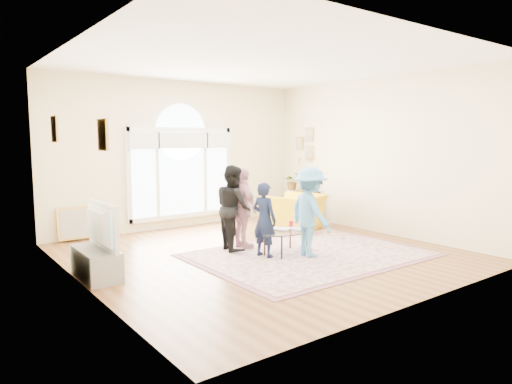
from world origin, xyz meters
TOP-DOWN VIEW (x-y plane):
  - ground at (0.00, 0.00)m, footprint 6.00×6.00m
  - room_shell at (0.01, 2.83)m, footprint 6.00×6.00m
  - area_rug at (0.55, -0.58)m, footprint 3.60×2.60m
  - rug_border at (0.55, -0.58)m, footprint 3.80×2.80m
  - tv_console at (-2.75, 0.30)m, footprint 0.45×1.00m
  - television at (-2.74, 0.30)m, footprint 0.17×1.13m
  - coffee_table at (0.24, -0.31)m, footprint 1.13×0.82m
  - armchair at (1.78, 1.16)m, footprint 1.47×1.39m
  - side_cabinet at (2.78, 1.90)m, footprint 0.40×0.50m
  - floor_lamp at (2.68, 2.14)m, footprint 0.25×0.25m
  - plant_pedestal at (2.70, 2.35)m, footprint 0.20×0.20m
  - potted_plant at (2.70, 2.35)m, footprint 0.39×0.34m
  - leaning_picture at (-2.26, 2.90)m, footprint 0.80×0.14m
  - child_navy at (-0.16, -0.23)m, footprint 0.40×0.51m
  - child_black at (-0.30, 0.47)m, footprint 0.71×0.83m
  - child_pink at (-0.12, 0.45)m, footprint 0.41×0.86m
  - child_blue at (0.46, -0.66)m, footprint 0.68×1.02m

SIDE VIEW (x-z plane):
  - ground at x=0.00m, z-range 0.00..0.00m
  - leaning_picture at x=-2.26m, z-range -0.31..0.31m
  - rug_border at x=0.55m, z-range 0.00..0.01m
  - area_rug at x=0.55m, z-range 0.00..0.02m
  - tv_console at x=-2.75m, z-range 0.00..0.42m
  - side_cabinet at x=2.78m, z-range 0.00..0.70m
  - plant_pedestal at x=2.70m, z-range 0.00..0.70m
  - armchair at x=1.78m, z-range 0.00..0.76m
  - coffee_table at x=0.24m, z-range 0.13..0.67m
  - child_navy at x=-0.16m, z-range 0.02..1.25m
  - child_pink at x=-0.12m, z-range 0.02..1.45m
  - television at x=-2.74m, z-range 0.42..1.07m
  - child_blue at x=0.46m, z-range 0.02..1.49m
  - child_black at x=-0.30m, z-range 0.02..1.51m
  - potted_plant at x=2.70m, z-range 0.70..1.14m
  - floor_lamp at x=2.68m, z-range 0.53..2.04m
  - room_shell at x=0.01m, z-range -1.43..4.57m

